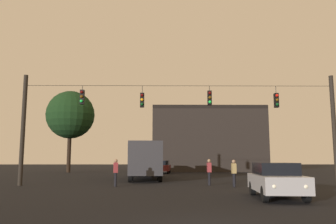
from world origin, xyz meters
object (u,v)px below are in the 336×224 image
at_px(city_bus, 145,157).
at_px(pedestrian_crossing_right, 116,171).
at_px(car_far_left, 162,167).
at_px(pedestrian_crossing_center, 234,171).
at_px(car_near_right, 276,180).
at_px(pedestrian_crossing_left, 234,172).
at_px(tree_left_silhouette, 70,115).
at_px(pedestrian_near_bus, 209,170).

xyz_separation_m(city_bus, pedestrian_crossing_right, (-1.39, -8.34, -0.90)).
height_order(car_far_left, pedestrian_crossing_center, pedestrian_crossing_center).
bearing_deg(car_near_right, pedestrian_crossing_left, 95.34).
bearing_deg(city_bus, pedestrian_crossing_center, -42.53).
xyz_separation_m(pedestrian_crossing_right, tree_left_silhouette, (-9.32, 23.16, 6.48)).
relative_size(city_bus, pedestrian_crossing_right, 6.55).
bearing_deg(pedestrian_near_bus, pedestrian_crossing_center, 34.21).
bearing_deg(car_far_left, pedestrian_near_bus, -80.25).
distance_m(pedestrian_crossing_center, tree_left_silhouette, 27.77).
bearing_deg(city_bus, pedestrian_crossing_left, -55.93).
bearing_deg(car_far_left, pedestrian_crossing_right, -97.94).
xyz_separation_m(pedestrian_crossing_left, pedestrian_crossing_center, (0.59, 2.78, -0.07)).
distance_m(car_far_left, tree_left_silhouette, 14.20).
distance_m(city_bus, pedestrian_crossing_right, 8.50).
xyz_separation_m(pedestrian_crossing_center, tree_left_silhouette, (-17.21, 20.77, 6.59)).
height_order(car_far_left, tree_left_silhouette, tree_left_silhouette).
height_order(pedestrian_crossing_right, tree_left_silhouette, tree_left_silhouette).
height_order(pedestrian_crossing_center, pedestrian_crossing_right, pedestrian_crossing_right).
bearing_deg(pedestrian_crossing_left, pedestrian_crossing_center, 78.07).
xyz_separation_m(car_near_right, pedestrian_crossing_right, (-7.88, 6.62, 0.17)).
bearing_deg(car_far_left, car_near_right, -79.03).
bearing_deg(city_bus, tree_left_silhouette, 125.87).
relative_size(city_bus, car_near_right, 2.50).
relative_size(pedestrian_crossing_center, pedestrian_crossing_right, 0.90).
xyz_separation_m(car_far_left, pedestrian_crossing_right, (-2.76, -19.79, 0.17)).
bearing_deg(pedestrian_crossing_center, city_bus, 137.47).
bearing_deg(pedestrian_crossing_right, pedestrian_crossing_center, 16.80).
bearing_deg(pedestrian_crossing_right, pedestrian_crossing_left, -3.13).
distance_m(city_bus, car_near_right, 16.35).
height_order(car_near_right, pedestrian_crossing_center, pedestrian_crossing_center).
relative_size(car_near_right, pedestrian_crossing_right, 2.62).
xyz_separation_m(city_bus, pedestrian_crossing_center, (6.50, -5.96, -1.01)).
height_order(city_bus, pedestrian_crossing_center, city_bus).
distance_m(city_bus, tree_left_silhouette, 19.11).
distance_m(pedestrian_crossing_right, tree_left_silhouette, 25.79).
bearing_deg(tree_left_silhouette, pedestrian_near_bus, -55.27).
distance_m(pedestrian_crossing_left, pedestrian_crossing_right, 7.31).
height_order(pedestrian_crossing_left, pedestrian_crossing_center, pedestrian_crossing_left).
xyz_separation_m(pedestrian_crossing_right, pedestrian_near_bus, (5.98, 1.08, -0.01)).
height_order(pedestrian_crossing_left, tree_left_silhouette, tree_left_silhouette).
relative_size(pedestrian_crossing_right, pedestrian_near_bus, 1.01).
bearing_deg(pedestrian_crossing_center, car_near_right, -90.04).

